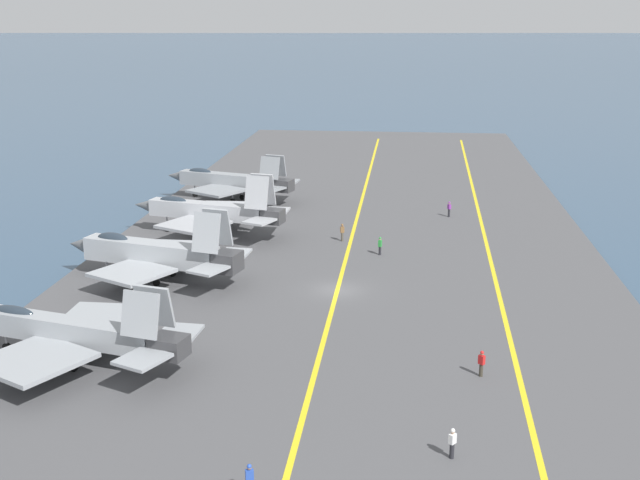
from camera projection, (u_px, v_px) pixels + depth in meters
name	position (u px, v px, depth m)	size (l,w,h in m)	color
ground_plane	(337.00, 294.00, 65.67)	(2000.00, 2000.00, 0.00)	#334C66
carrier_deck	(337.00, 292.00, 65.61)	(185.18, 47.37, 0.40)	#4C4C4F
deck_stripe_foul_line	(499.00, 296.00, 64.17)	(166.66, 0.36, 0.01)	yellow
deck_stripe_centerline	(337.00, 290.00, 65.56)	(166.66, 0.36, 0.01)	yellow
parked_jet_nearest	(71.00, 331.00, 51.23)	(13.48, 17.45, 5.75)	#93999E
parked_jet_second	(154.00, 253.00, 67.35)	(12.88, 16.51, 6.53)	#9EA3A8
parked_jet_third	(210.00, 211.00, 80.85)	(13.51, 16.58, 6.67)	#A8AAAF
parked_jet_fourth	(231.00, 181.00, 96.26)	(12.58, 16.98, 5.88)	gray
crew_red_vest	(482.00, 362.00, 49.65)	(0.45, 0.46, 1.71)	#383328
crew_green_vest	(380.00, 245.00, 74.84)	(0.44, 0.37, 1.73)	#232328
crew_white_vest	(452.00, 442.00, 40.43)	(0.46, 0.44, 1.67)	#232328
crew_brown_vest	(342.00, 232.00, 79.39)	(0.36, 0.44, 1.78)	#4C473D
crew_blue_vest	(250.00, 479.00, 37.23)	(0.37, 0.44, 1.68)	#232328
crew_purple_vest	(449.00, 208.00, 88.97)	(0.46, 0.42, 1.73)	#232328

